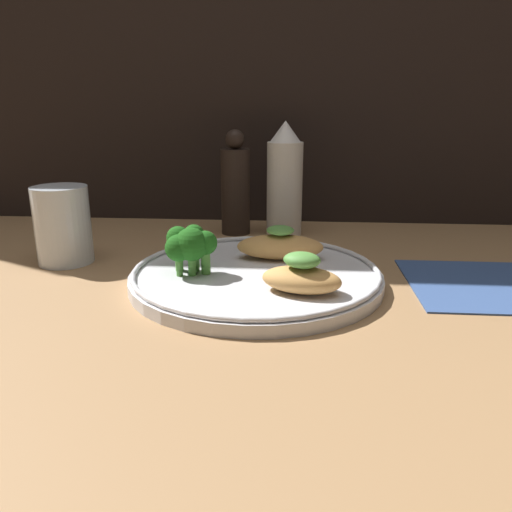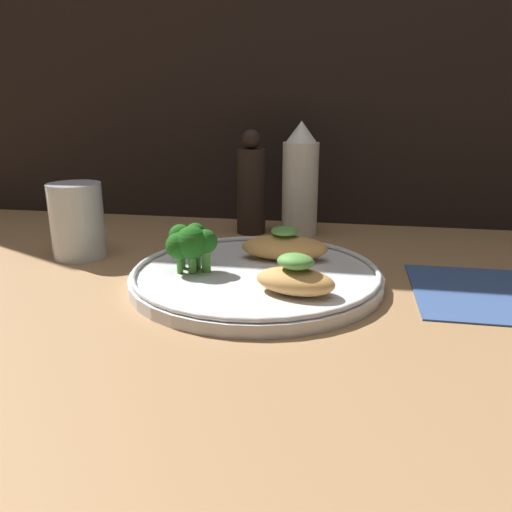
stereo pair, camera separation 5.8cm
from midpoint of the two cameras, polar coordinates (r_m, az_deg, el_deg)
ground_plane at (r=59.54cm, az=-2.81°, el=-3.63°), size 180.00×180.00×1.00cm
plate at (r=59.02cm, az=-2.83°, el=-2.28°), size 29.70×29.70×2.00cm
grilled_meat_front at (r=52.23cm, az=2.06°, el=-2.44°), size 9.36×6.56×4.37cm
grilled_meat_middle at (r=63.41cm, az=0.15°, el=1.15°), size 11.12×4.74×4.35cm
broccoli_bunch at (r=58.27cm, az=-10.46°, el=1.29°), size 6.17×5.29×5.65cm
sauce_bottle at (r=79.90cm, az=1.19°, el=8.50°), size 5.66×5.66×17.96cm
pepper_grinder at (r=80.89cm, az=-4.45°, el=7.79°), size 4.65×4.65×16.62cm
drinking_glass at (r=71.59cm, az=-23.43°, el=3.23°), size 7.19×7.19×10.23cm
napkin at (r=63.20cm, az=22.37°, el=-3.03°), size 17.63×17.63×0.40cm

